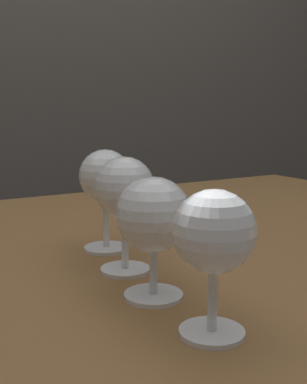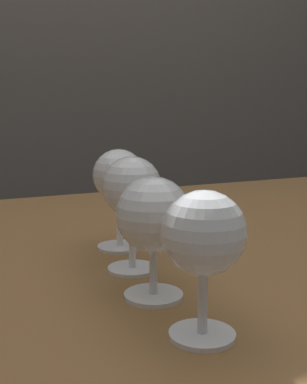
{
  "view_description": "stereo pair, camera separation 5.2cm",
  "coord_description": "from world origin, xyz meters",
  "px_view_note": "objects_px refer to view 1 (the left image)",
  "views": [
    {
      "loc": [
        -0.36,
        -0.66,
        0.97
      ],
      "look_at": [
        -0.1,
        -0.22,
        0.88
      ],
      "focal_mm": 46.16,
      "sensor_mm": 36.0,
      "label": 1
    },
    {
      "loc": [
        -0.31,
        -0.69,
        0.97
      ],
      "look_at": [
        -0.1,
        -0.22,
        0.88
      ],
      "focal_mm": 46.16,
      "sensor_mm": 36.0,
      "label": 2
    }
  ],
  "objects_px": {
    "wine_glass_white": "(124,191)",
    "wine_glass_merlot": "(105,179)",
    "wine_glass_empty": "(153,218)",
    "wine_glass_port": "(214,236)"
  },
  "relations": [
    {
      "from": "wine_glass_white",
      "to": "wine_glass_merlot",
      "type": "relative_size",
      "value": 1.0
    },
    {
      "from": "wine_glass_white",
      "to": "wine_glass_merlot",
      "type": "xyz_separation_m",
      "value": [
        0.02,
        0.1,
        0.0
      ]
    },
    {
      "from": "wine_glass_port",
      "to": "wine_glass_white",
      "type": "bearing_deg",
      "value": 86.74
    },
    {
      "from": "wine_glass_empty",
      "to": "wine_glass_white",
      "type": "height_order",
      "value": "wine_glass_white"
    },
    {
      "from": "wine_glass_port",
      "to": "wine_glass_empty",
      "type": "height_order",
      "value": "wine_glass_port"
    },
    {
      "from": "wine_glass_empty",
      "to": "wine_glass_merlot",
      "type": "distance_m",
      "value": 0.2
    },
    {
      "from": "wine_glass_port",
      "to": "wine_glass_empty",
      "type": "relative_size",
      "value": 1.01
    },
    {
      "from": "wine_glass_empty",
      "to": "wine_glass_white",
      "type": "distance_m",
      "value": 0.09
    },
    {
      "from": "wine_glass_port",
      "to": "wine_glass_merlot",
      "type": "bearing_deg",
      "value": 84.03
    },
    {
      "from": "wine_glass_white",
      "to": "wine_glass_merlot",
      "type": "bearing_deg",
      "value": 78.77
    }
  ]
}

